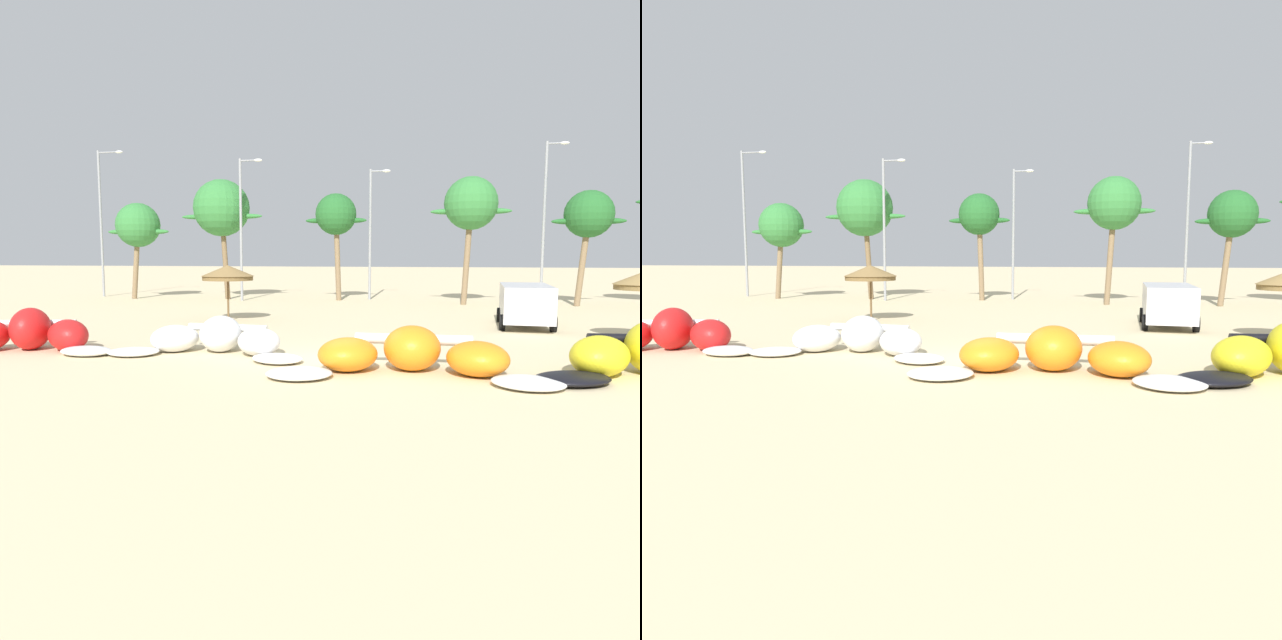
# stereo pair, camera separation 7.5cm
# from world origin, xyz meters

# --- Properties ---
(ground_plane) EXTENTS (260.00, 260.00, 0.00)m
(ground_plane) POSITION_xyz_m (0.00, 0.00, 0.00)
(ground_plane) COLOR beige
(kite_far_left) EXTENTS (6.22, 3.74, 1.40)m
(kite_far_left) POSITION_xyz_m (-10.09, -0.13, 0.54)
(kite_far_left) COLOR white
(kite_far_left) RESTS_ON ground
(kite_left) EXTENTS (6.72, 3.24, 1.18)m
(kite_left) POSITION_xyz_m (-3.81, 0.64, 0.45)
(kite_left) COLOR white
(kite_left) RESTS_ON ground
(kite_left_of_center) EXTENTS (7.78, 3.48, 1.24)m
(kite_left_of_center) POSITION_xyz_m (2.45, -1.29, 0.48)
(kite_left_of_center) COLOR white
(kite_left_of_center) RESTS_ON ground
(beach_umbrella_near_van) EXTENTS (2.53, 2.53, 2.66)m
(beach_umbrella_near_van) POSITION_xyz_m (-6.59, 9.39, 2.30)
(beach_umbrella_near_van) COLOR brown
(beach_umbrella_near_van) RESTS_ON ground
(parked_van) EXTENTS (2.51, 5.16, 1.84)m
(parked_van) POSITION_xyz_m (6.98, 9.86, 1.09)
(parked_van) COLOR silver
(parked_van) RESTS_ON ground
(palm_leftmost) EXTENTS (4.66, 3.11, 6.79)m
(palm_leftmost) POSITION_xyz_m (-17.62, 21.39, 5.16)
(palm_leftmost) COLOR #7F6647
(palm_leftmost) RESTS_ON ground
(palm_left) EXTENTS (5.95, 3.97, 8.39)m
(palm_left) POSITION_xyz_m (-11.69, 22.29, 6.35)
(palm_left) COLOR brown
(palm_left) RESTS_ON ground
(palm_left_of_gap) EXTENTS (4.23, 2.82, 7.30)m
(palm_left_of_gap) POSITION_xyz_m (-3.61, 22.70, 5.78)
(palm_left_of_gap) COLOR #7F6647
(palm_left_of_gap) RESTS_ON ground
(palm_center_left) EXTENTS (4.94, 3.30, 7.97)m
(palm_center_left) POSITION_xyz_m (5.20, 20.75, 6.24)
(palm_center_left) COLOR #7F6647
(palm_center_left) RESTS_ON ground
(palm_center_right) EXTENTS (4.30, 2.86, 7.03)m
(palm_center_right) POSITION_xyz_m (12.16, 21.09, 5.50)
(palm_center_right) COLOR #7F6647
(palm_center_right) RESTS_ON ground
(lamppost_west) EXTENTS (2.06, 0.24, 10.76)m
(lamppost_west) POSITION_xyz_m (-21.28, 22.92, 5.97)
(lamppost_west) COLOR gray
(lamppost_west) RESTS_ON ground
(lamppost_west_center) EXTENTS (1.64, 0.24, 9.55)m
(lamppost_west_center) POSITION_xyz_m (-9.76, 21.11, 5.30)
(lamppost_west_center) COLOR gray
(lamppost_west_center) RESTS_ON ground
(lamppost_east_center) EXTENTS (1.45, 0.24, 9.00)m
(lamppost_east_center) POSITION_xyz_m (-1.28, 23.82, 5.00)
(lamppost_east_center) COLOR gray
(lamppost_east_center) RESTS_ON ground
(lamppost_east) EXTENTS (1.43, 0.24, 10.32)m
(lamppost_east) POSITION_xyz_m (10.03, 23.02, 5.66)
(lamppost_east) COLOR gray
(lamppost_east) RESTS_ON ground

